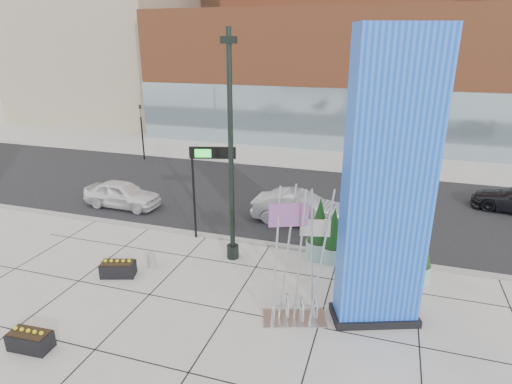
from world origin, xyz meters
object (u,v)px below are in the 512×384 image
(concrete_bollard, at_px, (152,260))
(car_silver_mid, at_px, (300,208))
(blue_pylon, at_px, (387,193))
(overhead_street_sign, at_px, (208,162))
(lamp_post, at_px, (231,173))
(car_white_west, at_px, (122,194))
(public_art_sculpture, at_px, (296,287))

(concrete_bollard, bearing_deg, car_silver_mid, 52.69)
(blue_pylon, xyz_separation_m, concrete_bollard, (-8.56, 0.76, -4.01))
(concrete_bollard, distance_m, overhead_street_sign, 4.66)
(lamp_post, distance_m, car_white_west, 8.96)
(car_silver_mid, bearing_deg, concrete_bollard, 143.88)
(car_silver_mid, bearing_deg, overhead_street_sign, 132.77)
(lamp_post, bearing_deg, concrete_bollard, -148.24)
(lamp_post, bearing_deg, car_silver_mid, 66.92)
(overhead_street_sign, distance_m, car_white_west, 7.12)
(overhead_street_sign, relative_size, car_silver_mid, 0.92)
(car_white_west, relative_size, car_silver_mid, 0.90)
(concrete_bollard, height_order, overhead_street_sign, overhead_street_sign)
(public_art_sculpture, bearing_deg, overhead_street_sign, 118.97)
(public_art_sculpture, height_order, concrete_bollard, public_art_sculpture)
(public_art_sculpture, bearing_deg, car_white_west, 130.03)
(lamp_post, distance_m, public_art_sculpture, 5.32)
(blue_pylon, xyz_separation_m, overhead_street_sign, (-7.36, 3.80, -0.69))
(overhead_street_sign, xyz_separation_m, car_white_west, (-6.08, 2.27, -2.92))
(car_silver_mid, bearing_deg, public_art_sculpture, -167.74)
(car_silver_mid, bearing_deg, lamp_post, 158.11)
(overhead_street_sign, height_order, car_white_west, overhead_street_sign)
(blue_pylon, bearing_deg, concrete_bollard, 154.67)
(blue_pylon, relative_size, overhead_street_sign, 2.12)
(lamp_post, xyz_separation_m, overhead_street_sign, (-1.58, 1.32, -0.04))
(blue_pylon, height_order, car_white_west, blue_pylon)
(public_art_sculpture, bearing_deg, concrete_bollard, 147.63)
(public_art_sculpture, height_order, car_silver_mid, public_art_sculpture)
(lamp_post, relative_size, overhead_street_sign, 2.12)
(lamp_post, height_order, concrete_bollard, lamp_post)
(concrete_bollard, height_order, car_white_west, car_white_west)
(lamp_post, height_order, car_silver_mid, lamp_post)
(concrete_bollard, bearing_deg, overhead_street_sign, 68.42)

